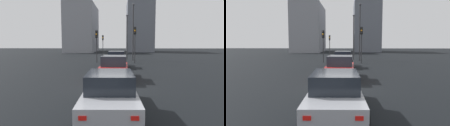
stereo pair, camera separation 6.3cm
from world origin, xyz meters
The scene contains 11 objects.
ground_plane centered at (0.00, 0.00, -0.10)m, with size 160.00×160.00×0.20m, color black.
car_navy_lead centered at (9.03, -0.11, 0.78)m, with size 4.09×2.08×1.65m.
car_red_second centered at (2.21, -0.06, 0.78)m, with size 4.54×2.15×1.63m.
car_silver_third centered at (-4.49, -0.11, 0.72)m, with size 4.80×2.09×1.49m.
traffic_light_near_left centered at (25.23, 2.66, 2.80)m, with size 0.32×0.29×3.88m.
traffic_light_near_right centered at (13.56, 2.46, 2.89)m, with size 0.32×0.30×4.01m.
traffic_light_far_left centered at (12.95, -2.26, 3.15)m, with size 0.33×0.30×4.40m.
street_lamp_kerbside centered at (18.09, -1.49, 3.91)m, with size 0.56×0.36×6.56m.
street_lamp_far centered at (16.59, -2.28, 4.57)m, with size 0.56×0.36×7.82m.
building_facade_left centered at (46.61, -6.00, 6.86)m, with size 11.30×7.10×13.72m, color slate.
building_facade_center centered at (44.85, 10.00, 6.42)m, with size 15.77×7.39×12.83m, color gray.
Camera 1 is at (-11.43, -0.45, 2.50)m, focal length 32.07 mm.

